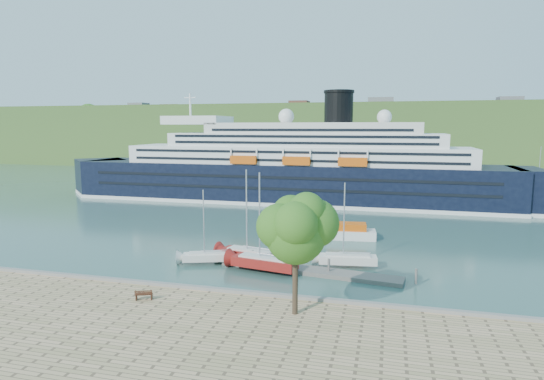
{
  "coord_description": "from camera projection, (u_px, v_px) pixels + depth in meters",
  "views": [
    {
      "loc": [
        13.79,
        -37.21,
        15.82
      ],
      "look_at": [
        -3.6,
        30.0,
        6.07
      ],
      "focal_mm": 30.0,
      "sensor_mm": 36.0,
      "label": 1
    }
  ],
  "objects": [
    {
      "name": "park_bench",
      "position": [
        144.0,
        294.0,
        39.09
      ],
      "size": [
        1.67,
        1.14,
        0.99
      ],
      "primitive_type": null,
      "rotation": [
        0.0,
        0.0,
        0.37
      ],
      "color": "#4A2515",
      "rests_on": "promenade"
    },
    {
      "name": "ground",
      "position": [
        228.0,
        302.0,
        41.29
      ],
      "size": [
        400.0,
        400.0,
        0.0
      ],
      "primitive_type": "plane",
      "color": "#30554E",
      "rests_on": "ground"
    },
    {
      "name": "cruise_ship",
      "position": [
        286.0,
        147.0,
        95.16
      ],
      "size": [
        102.72,
        15.45,
        23.05
      ],
      "primitive_type": null,
      "rotation": [
        0.0,
        0.0,
        -0.0
      ],
      "color": "black",
      "rests_on": "ground"
    },
    {
      "name": "sailboat_white_far",
      "position": [
        348.0,
        228.0,
        50.68
      ],
      "size": [
        7.33,
        2.92,
        9.2
      ],
      "primitive_type": null,
      "rotation": [
        0.0,
        0.0,
        0.14
      ],
      "color": "silver",
      "rests_on": "ground"
    },
    {
      "name": "floating_pontoon",
      "position": [
        309.0,
        271.0,
        49.49
      ],
      "size": [
        20.28,
        5.2,
        0.45
      ],
      "primitive_type": null,
      "rotation": [
        0.0,
        0.0,
        -0.14
      ],
      "color": "#68645C",
      "rests_on": "ground"
    },
    {
      "name": "far_hillside",
      "position": [
        354.0,
        136.0,
        178.64
      ],
      "size": [
        400.0,
        50.0,
        24.0
      ],
      "primitive_type": "cube",
      "color": "#335120",
      "rests_on": "ground"
    },
    {
      "name": "quay_coping",
      "position": [
        227.0,
        290.0,
        40.94
      ],
      "size": [
        220.0,
        0.5,
        0.3
      ],
      "primitive_type": "cube",
      "color": "slate",
      "rests_on": "promenade"
    },
    {
      "name": "promenade_tree",
      "position": [
        295.0,
        249.0,
        35.49
      ],
      "size": [
        6.42,
        6.42,
        10.64
      ],
      "primitive_type": null,
      "color": "#2F681B",
      "rests_on": "promenade"
    },
    {
      "name": "sailboat_extra",
      "position": [
        251.0,
        220.0,
        51.9
      ],
      "size": [
        8.4,
        3.95,
        10.47
      ],
      "primitive_type": null,
      "rotation": [
        0.0,
        0.0,
        -0.22
      ],
      "color": "maroon",
      "rests_on": "ground"
    },
    {
      "name": "tender_launch",
      "position": [
        347.0,
        231.0,
        64.37
      ],
      "size": [
        8.4,
        3.65,
        2.25
      ],
      "primitive_type": null,
      "rotation": [
        0.0,
        0.0,
        0.11
      ],
      "color": "#D6530C",
      "rests_on": "ground"
    },
    {
      "name": "sailboat_red",
      "position": [
        264.0,
        225.0,
        48.97
      ],
      "size": [
        8.36,
        3.7,
        10.44
      ],
      "primitive_type": null,
      "rotation": [
        0.0,
        0.0,
        -0.19
      ],
      "color": "maroon",
      "rests_on": "ground"
    },
    {
      "name": "sailboat_white_near",
      "position": [
        208.0,
        229.0,
        52.07
      ],
      "size": [
        6.64,
        3.76,
        8.28
      ],
      "primitive_type": null,
      "rotation": [
        0.0,
        0.0,
        0.33
      ],
      "color": "silver",
      "rests_on": "ground"
    }
  ]
}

